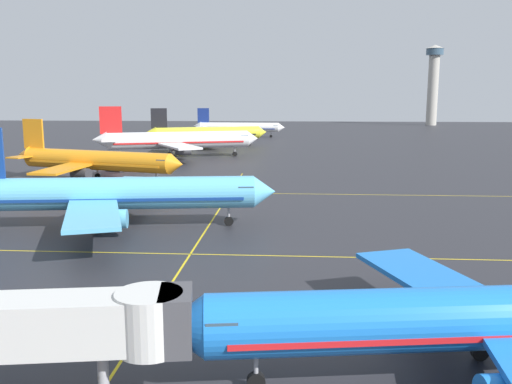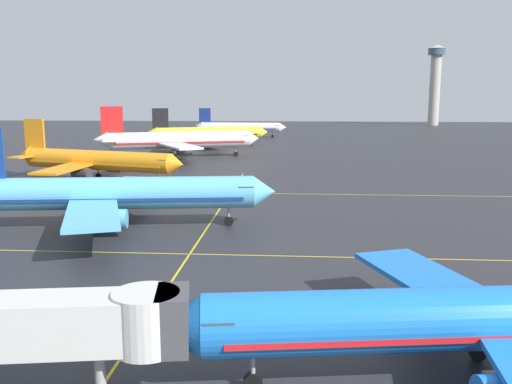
% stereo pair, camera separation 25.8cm
% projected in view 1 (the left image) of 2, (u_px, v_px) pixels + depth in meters
% --- Properties ---
extents(airliner_front_gate, '(33.30, 28.46, 10.36)m').
position_uv_depth(airliner_front_gate, '(481.00, 319.00, 28.78)').
color(airliner_front_gate, blue).
rests_on(airliner_front_gate, ground).
extents(airliner_second_row, '(37.21, 31.82, 11.57)m').
position_uv_depth(airliner_second_row, '(113.00, 194.00, 62.74)').
color(airliner_second_row, '#5BB7E5').
rests_on(airliner_second_row, ground).
extents(airliner_third_row, '(34.13, 29.12, 10.81)m').
position_uv_depth(airliner_third_row, '(95.00, 161.00, 96.77)').
color(airliner_third_row, orange).
rests_on(airliner_third_row, ground).
extents(airliner_far_left_stand, '(39.25, 33.55, 12.50)m').
position_uv_depth(airliner_far_left_stand, '(177.00, 140.00, 132.59)').
color(airliner_far_left_stand, white).
rests_on(airliner_far_left_stand, ground).
extents(airliner_far_right_stand, '(35.54, 30.39, 11.34)m').
position_uv_depth(airliner_far_right_stand, '(207.00, 133.00, 162.24)').
color(airliner_far_right_stand, yellow).
rests_on(airliner_far_right_stand, ground).
extents(airliner_distant_taxiway, '(33.39, 28.81, 10.39)m').
position_uv_depth(airliner_distant_taxiway, '(238.00, 127.00, 197.57)').
color(airliner_distant_taxiway, white).
rests_on(airliner_distant_taxiway, ground).
extents(taxiway_markings, '(154.55, 110.25, 0.01)m').
position_uv_depth(taxiway_markings, '(190.00, 254.00, 52.80)').
color(taxiway_markings, yellow).
rests_on(taxiway_markings, ground).
extents(jet_bridge, '(18.28, 5.63, 5.58)m').
position_uv_depth(jet_bridge, '(34.00, 326.00, 26.68)').
color(jet_bridge, silver).
rests_on(jet_bridge, ground).
extents(control_tower, '(8.82, 8.82, 39.44)m').
position_uv_depth(control_tower, '(433.00, 79.00, 272.27)').
color(control_tower, '#ADA89E').
rests_on(control_tower, ground).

